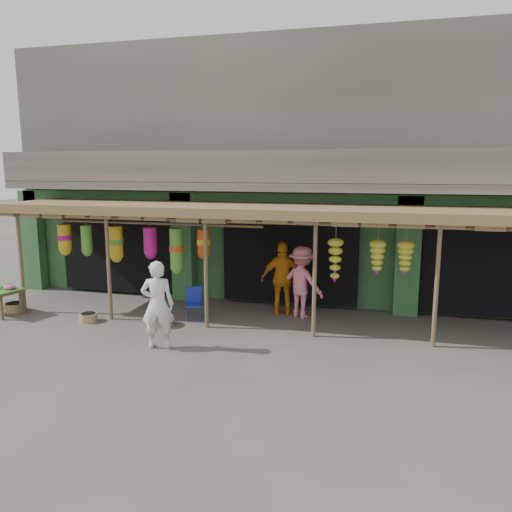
% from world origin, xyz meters
% --- Properties ---
extents(ground, '(80.00, 80.00, 0.00)m').
position_xyz_m(ground, '(0.00, 0.00, 0.00)').
color(ground, '#514C47').
rests_on(ground, ground).
extents(building, '(16.40, 6.80, 7.00)m').
position_xyz_m(building, '(-0.00, 4.87, 3.37)').
color(building, gray).
rests_on(building, ground).
extents(awning, '(14.00, 2.70, 2.79)m').
position_xyz_m(awning, '(-0.15, 0.80, 2.58)').
color(awning, brown).
rests_on(awning, ground).
extents(blue_chair, '(0.49, 0.50, 0.80)m').
position_xyz_m(blue_chair, '(-2.03, 0.33, 0.44)').
color(blue_chair, '#172898').
rests_on(blue_chair, ground).
extents(basket_left, '(0.62, 0.62, 0.22)m').
position_xyz_m(basket_left, '(-6.77, -0.21, 0.11)').
color(basket_left, olive).
rests_on(basket_left, ground).
extents(basket_mid, '(0.77, 0.77, 0.23)m').
position_xyz_m(basket_mid, '(-2.60, -0.35, 0.11)').
color(basket_mid, brown).
rests_on(basket_mid, ground).
extents(basket_right, '(0.44, 0.44, 0.20)m').
position_xyz_m(basket_right, '(-4.43, -0.51, 0.10)').
color(basket_right, '#A68F4D').
rests_on(basket_right, ground).
extents(person_front, '(0.76, 0.60, 1.83)m').
position_xyz_m(person_front, '(-2.00, -1.70, 0.92)').
color(person_front, silver).
rests_on(person_front, ground).
extents(person_vendor, '(1.17, 0.73, 1.86)m').
position_xyz_m(person_vendor, '(0.00, 1.28, 0.93)').
color(person_vendor, orange).
rests_on(person_vendor, ground).
extents(person_shopper, '(1.32, 1.08, 1.78)m').
position_xyz_m(person_shopper, '(0.50, 1.16, 0.89)').
color(person_shopper, '#DA7385').
rests_on(person_shopper, ground).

